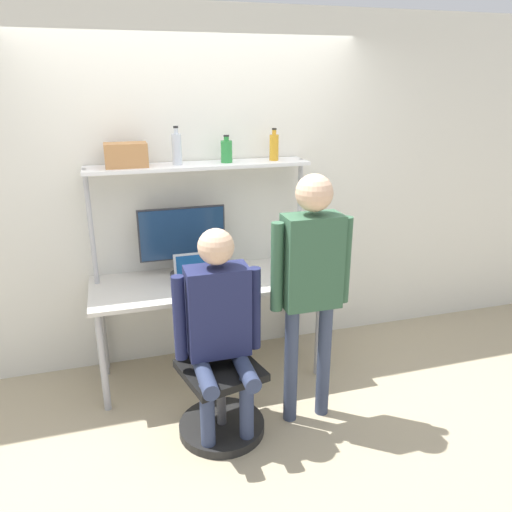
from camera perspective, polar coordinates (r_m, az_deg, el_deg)
name	(u,v)px	position (r m, az deg, el deg)	size (l,w,h in m)	color
ground_plane	(221,396)	(3.80, -4.05, -15.65)	(12.00, 12.00, 0.00)	tan
wall_back	(196,194)	(3.92, -6.89, 7.04)	(8.00, 0.06, 2.70)	silver
desk	(208,291)	(3.77, -5.50, -3.95)	(1.70, 0.68, 0.77)	beige
shelf_unit	(200,193)	(3.72, -6.41, 7.14)	(1.62, 0.30, 1.61)	white
monitor	(183,237)	(3.78, -8.39, 2.15)	(0.65, 0.22, 0.53)	#333338
laptop	(196,278)	(3.62, -6.84, -2.50)	(0.30, 0.23, 0.24)	#BCBCC1
cell_phone	(230,282)	(3.69, -3.03, -2.96)	(0.07, 0.15, 0.01)	#264C8C
office_chair	(218,390)	(3.35, -4.35, -15.00)	(0.56, 0.56, 0.93)	black
person_seated	(219,320)	(3.05, -4.22, -7.28)	(0.55, 0.47, 1.38)	#2D3856
person_standing	(311,271)	(3.11, 6.32, -1.73)	(0.53, 0.23, 1.67)	#38425B
bottle_green	(227,151)	(3.71, -3.39, 11.90)	(0.08, 0.08, 0.20)	#2D8C3F
bottle_amber	(274,147)	(3.81, 2.07, 12.36)	(0.07, 0.07, 0.24)	gold
bottle_clear	(177,148)	(3.64, -9.05, 12.04)	(0.07, 0.07, 0.27)	silver
storage_box	(126,155)	(3.62, -14.63, 11.10)	(0.29, 0.17, 0.16)	#B27A47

